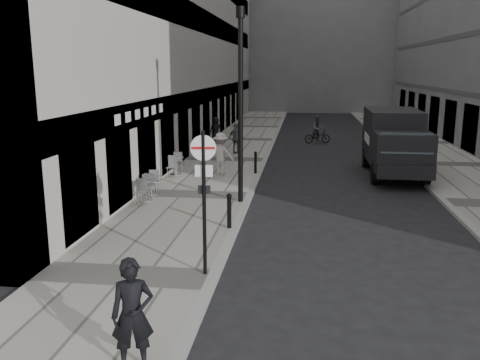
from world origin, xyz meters
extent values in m
plane|color=black|center=(0.00, 0.00, 0.00)|extent=(120.00, 120.00, 0.00)
cube|color=#A29C92|center=(-2.00, 18.00, 0.06)|extent=(4.00, 60.00, 0.12)
cube|color=#A29C92|center=(9.00, 18.00, 0.06)|extent=(4.00, 60.00, 0.12)
cube|color=gray|center=(1.50, 56.00, 11.00)|extent=(24.00, 16.00, 22.00)
imported|color=black|center=(-0.57, -0.82, 1.02)|extent=(0.75, 0.60, 1.80)
cylinder|color=black|center=(-0.20, 3.00, 1.76)|extent=(0.08, 0.08, 3.28)
cylinder|color=white|center=(-0.20, 3.00, 3.03)|extent=(0.56, 0.09, 0.56)
cube|color=#B21414|center=(-0.20, 2.98, 3.03)|extent=(0.52, 0.06, 0.06)
cube|color=white|center=(-0.20, 3.03, 2.51)|extent=(0.40, 0.06, 0.26)
cylinder|color=black|center=(-0.20, 9.52, 3.29)|extent=(0.17, 0.17, 6.33)
cylinder|color=black|center=(-0.20, 9.52, 6.51)|extent=(0.30, 0.30, 0.37)
cylinder|color=black|center=(-0.15, 6.45, 0.60)|extent=(0.13, 0.13, 0.97)
cylinder|color=black|center=(-0.15, 14.49, 0.58)|extent=(0.12, 0.12, 0.92)
cylinder|color=black|center=(4.95, 13.42, 0.45)|extent=(0.33, 0.91, 0.90)
cylinder|color=black|center=(6.94, 13.38, 0.45)|extent=(0.33, 0.91, 0.90)
cylinder|color=black|center=(5.02, 17.25, 0.45)|extent=(0.33, 0.91, 0.90)
cylinder|color=black|center=(7.00, 17.22, 0.45)|extent=(0.33, 0.91, 0.90)
cube|color=black|center=(5.99, 16.33, 1.75)|extent=(2.33, 4.10, 2.26)
cube|color=black|center=(5.94, 13.29, 1.41)|extent=(2.29, 2.07, 1.58)
cube|color=#1E2328|center=(5.92, 12.44, 1.86)|extent=(1.98, 0.43, 0.83)
imported|color=black|center=(2.84, 25.17, 0.44)|extent=(1.76, 1.01, 0.87)
imported|color=#4F4E53|center=(2.84, 25.17, 0.97)|extent=(0.94, 0.82, 1.65)
imported|color=slate|center=(-1.69, 19.64, 0.96)|extent=(1.07, 0.79, 1.69)
imported|color=#BCB4AE|center=(-1.63, 13.96, 1.05)|extent=(1.31, 0.90, 1.86)
imported|color=black|center=(-3.60, 24.02, 0.92)|extent=(0.93, 0.84, 1.60)
cylinder|color=#B0AFB2|center=(-3.52, 9.16, 0.14)|extent=(0.44, 0.44, 0.03)
cylinder|color=#B0AFB2|center=(-3.52, 9.16, 0.50)|extent=(0.06, 0.06, 0.74)
cylinder|color=#B0AFB2|center=(-3.52, 9.16, 0.87)|extent=(0.70, 0.70, 0.03)
cylinder|color=silver|center=(-3.60, 10.03, 0.13)|extent=(0.42, 0.42, 0.03)
cylinder|color=silver|center=(-3.60, 10.03, 0.48)|extent=(0.06, 0.06, 0.71)
cylinder|color=silver|center=(-3.60, 10.03, 0.84)|extent=(0.67, 0.67, 0.03)
cylinder|color=#BDBDBF|center=(-3.60, 13.70, 0.14)|extent=(0.46, 0.46, 0.03)
cylinder|color=#BDBDBF|center=(-3.60, 13.70, 0.52)|extent=(0.06, 0.06, 0.77)
cylinder|color=#BDBDBF|center=(-3.60, 13.70, 0.90)|extent=(0.73, 0.73, 0.03)
camera|label=1|loc=(1.95, -7.70, 4.71)|focal=38.00mm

